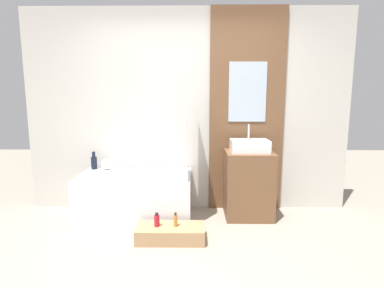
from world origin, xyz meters
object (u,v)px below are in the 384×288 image
(wooden_step_bench, at_px, (171,233))
(bathtub, at_px, (136,196))
(bottle_soap_secondary, at_px, (176,220))
(sink, at_px, (250,146))
(vase_round_light, at_px, (106,164))
(bottle_soap_primary, at_px, (157,220))
(vase_tall_dark, at_px, (94,162))

(wooden_step_bench, bearing_deg, bathtub, 129.24)
(wooden_step_bench, distance_m, bottle_soap_secondary, 0.15)
(sink, bearing_deg, bathtub, -176.52)
(sink, bearing_deg, vase_round_light, 175.19)
(bathtub, distance_m, bottle_soap_secondary, 0.79)
(bottle_soap_primary, bearing_deg, wooden_step_bench, 0.00)
(bathtub, xyz_separation_m, bottle_soap_secondary, (0.53, -0.58, -0.06))
(wooden_step_bench, bearing_deg, bottle_soap_secondary, 0.00)
(bathtub, distance_m, vase_tall_dark, 0.74)
(sink, height_order, vase_tall_dark, sink)
(wooden_step_bench, xyz_separation_m, sink, (0.92, 0.66, 0.82))
(wooden_step_bench, xyz_separation_m, vase_tall_dark, (-1.06, 0.85, 0.57))
(bathtub, relative_size, bottle_soap_primary, 9.31)
(bathtub, height_order, bottle_soap_secondary, bathtub)
(vase_round_light, bearing_deg, wooden_step_bench, -42.52)
(bathtub, xyz_separation_m, vase_tall_dark, (-0.59, 0.27, 0.37))
(sink, distance_m, bottle_soap_secondary, 1.28)
(vase_tall_dark, distance_m, bottle_soap_primary, 1.32)
(bottle_soap_primary, bearing_deg, bottle_soap_secondary, 0.00)
(sink, distance_m, vase_round_light, 1.84)
(bathtub, bearing_deg, vase_round_light, 150.38)
(wooden_step_bench, distance_m, vase_tall_dark, 1.47)
(bottle_soap_primary, bearing_deg, sink, 32.05)
(bathtub, xyz_separation_m, wooden_step_bench, (0.47, -0.58, -0.20))
(vase_tall_dark, bearing_deg, bottle_soap_secondary, -37.31)
(wooden_step_bench, height_order, vase_tall_dark, vase_tall_dark)
(vase_round_light, height_order, bottle_soap_primary, vase_round_light)
(bathtub, height_order, bottle_soap_primary, bathtub)
(bottle_soap_primary, relative_size, bottle_soap_secondary, 0.98)
(sink, relative_size, vase_round_light, 3.29)
(wooden_step_bench, bearing_deg, bottle_soap_primary, 180.00)
(vase_tall_dark, relative_size, vase_round_light, 1.65)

